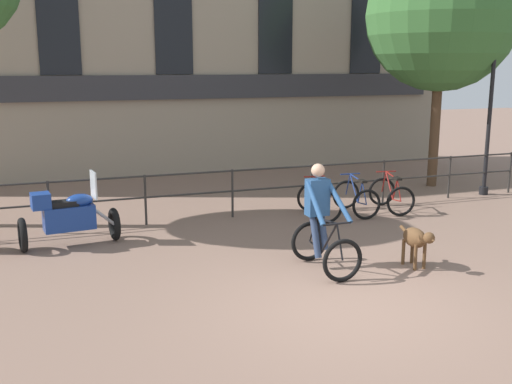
{
  "coord_description": "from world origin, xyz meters",
  "views": [
    {
      "loc": [
        -3.81,
        -6.83,
        3.25
      ],
      "look_at": [
        -0.31,
        2.86,
        1.05
      ],
      "focal_mm": 42.0,
      "sensor_mm": 36.0,
      "label": 1
    }
  ],
  "objects_px": {
    "parked_motorcycle": "(68,216)",
    "parked_bicycle_mid_right": "(391,195)",
    "parked_bicycle_near_lamp": "(319,201)",
    "parked_bicycle_mid_left": "(356,198)",
    "street_lamp": "(490,112)",
    "cyclist_with_bike": "(322,223)",
    "dog": "(417,239)"
  },
  "relations": [
    {
      "from": "dog",
      "to": "parked_motorcycle",
      "type": "height_order",
      "value": "parked_motorcycle"
    },
    {
      "from": "parked_motorcycle",
      "to": "parked_bicycle_mid_left",
      "type": "xyz_separation_m",
      "value": [
        6.1,
        0.34,
        -0.2
      ]
    },
    {
      "from": "parked_bicycle_mid_right",
      "to": "street_lamp",
      "type": "xyz_separation_m",
      "value": [
        3.17,
        0.68,
        1.73
      ]
    },
    {
      "from": "dog",
      "to": "parked_bicycle_mid_right",
      "type": "distance_m",
      "value": 3.92
    },
    {
      "from": "parked_bicycle_near_lamp",
      "to": "parked_bicycle_mid_left",
      "type": "height_order",
      "value": "same"
    },
    {
      "from": "dog",
      "to": "parked_bicycle_near_lamp",
      "type": "xyz_separation_m",
      "value": [
        -0.05,
        3.5,
        -0.12
      ]
    },
    {
      "from": "parked_bicycle_near_lamp",
      "to": "parked_bicycle_mid_left",
      "type": "bearing_deg",
      "value": -174.14
    },
    {
      "from": "parked_bicycle_mid_right",
      "to": "street_lamp",
      "type": "relative_size",
      "value": 0.33
    },
    {
      "from": "cyclist_with_bike",
      "to": "parked_motorcycle",
      "type": "bearing_deg",
      "value": 142.82
    },
    {
      "from": "parked_bicycle_mid_left",
      "to": "parked_bicycle_mid_right",
      "type": "relative_size",
      "value": 0.96
    },
    {
      "from": "dog",
      "to": "parked_motorcycle",
      "type": "bearing_deg",
      "value": 145.7
    },
    {
      "from": "parked_bicycle_near_lamp",
      "to": "parked_bicycle_mid_left",
      "type": "xyz_separation_m",
      "value": [
        0.9,
        -0.0,
        0.0
      ]
    },
    {
      "from": "cyclist_with_bike",
      "to": "parked_bicycle_mid_right",
      "type": "height_order",
      "value": "cyclist_with_bike"
    },
    {
      "from": "cyclist_with_bike",
      "to": "dog",
      "type": "relative_size",
      "value": 1.95
    },
    {
      "from": "parked_motorcycle",
      "to": "parked_bicycle_mid_right",
      "type": "relative_size",
      "value": 1.51
    },
    {
      "from": "cyclist_with_bike",
      "to": "parked_bicycle_near_lamp",
      "type": "xyz_separation_m",
      "value": [
        1.41,
        3.0,
        -0.41
      ]
    },
    {
      "from": "parked_bicycle_near_lamp",
      "to": "street_lamp",
      "type": "distance_m",
      "value": 5.31
    },
    {
      "from": "parked_bicycle_mid_left",
      "to": "parked_bicycle_mid_right",
      "type": "height_order",
      "value": "same"
    },
    {
      "from": "parked_motorcycle",
      "to": "street_lamp",
      "type": "height_order",
      "value": "street_lamp"
    },
    {
      "from": "parked_motorcycle",
      "to": "parked_bicycle_mid_left",
      "type": "bearing_deg",
      "value": -93.9
    },
    {
      "from": "parked_bicycle_mid_left",
      "to": "street_lamp",
      "type": "relative_size",
      "value": 0.31
    },
    {
      "from": "dog",
      "to": "parked_bicycle_near_lamp",
      "type": "bearing_deg",
      "value": 87.59
    },
    {
      "from": "parked_motorcycle",
      "to": "cyclist_with_bike",
      "type": "bearing_deg",
      "value": -132.24
    },
    {
      "from": "parked_motorcycle",
      "to": "parked_bicycle_mid_left",
      "type": "relative_size",
      "value": 1.57
    },
    {
      "from": "dog",
      "to": "parked_motorcycle",
      "type": "relative_size",
      "value": 0.48
    },
    {
      "from": "cyclist_with_bike",
      "to": "parked_motorcycle",
      "type": "relative_size",
      "value": 0.94
    },
    {
      "from": "parked_bicycle_mid_left",
      "to": "cyclist_with_bike",
      "type": "bearing_deg",
      "value": 56.32
    },
    {
      "from": "parked_bicycle_mid_left",
      "to": "street_lamp",
      "type": "bearing_deg",
      "value": -166.56
    },
    {
      "from": "dog",
      "to": "street_lamp",
      "type": "distance_m",
      "value": 6.66
    },
    {
      "from": "parked_motorcycle",
      "to": "parked_bicycle_mid_right",
      "type": "bearing_deg",
      "value": -94.31
    },
    {
      "from": "cyclist_with_bike",
      "to": "parked_bicycle_mid_left",
      "type": "xyz_separation_m",
      "value": [
        2.31,
        3.0,
        -0.41
      ]
    },
    {
      "from": "parked_motorcycle",
      "to": "street_lamp",
      "type": "relative_size",
      "value": 0.49
    }
  ]
}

